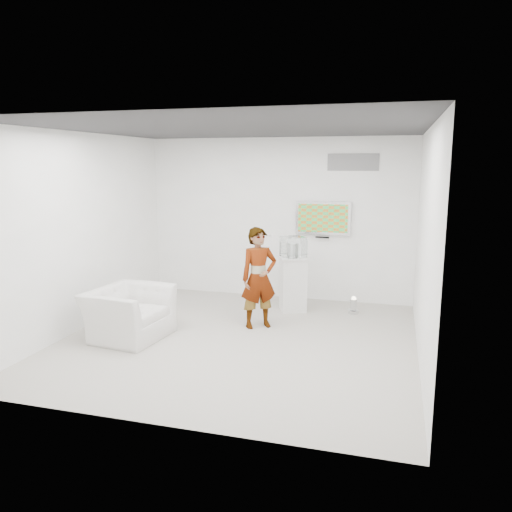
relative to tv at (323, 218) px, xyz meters
name	(u,v)px	position (x,y,z in m)	size (l,w,h in m)	color
room	(238,238)	(-0.85, -2.45, -0.05)	(5.01, 5.01, 3.00)	#A9A59B
tv	(323,218)	(0.00, 0.00, 0.00)	(1.00, 0.08, 0.60)	silver
logo_decal	(353,162)	(0.50, 0.04, 1.00)	(0.90, 0.02, 0.30)	slate
person	(259,278)	(-0.72, -1.79, -0.76)	(0.57, 0.38, 1.57)	silver
armchair	(129,313)	(-2.44, -2.77, -1.18)	(1.13, 0.99, 0.73)	silver
pedestal	(293,284)	(-0.39, -0.77, -1.07)	(0.46, 0.46, 0.95)	silver
floor_uplight	(353,305)	(0.65, -0.68, -1.41)	(0.18, 0.18, 0.28)	silver
vitrine	(293,247)	(-0.39, -0.77, -0.42)	(0.35, 0.35, 0.35)	silver
console	(293,250)	(-0.39, -0.77, -0.48)	(0.05, 0.17, 0.23)	silver
wii_remote	(271,236)	(-0.60, -1.52, -0.13)	(0.03, 0.12, 0.03)	silver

